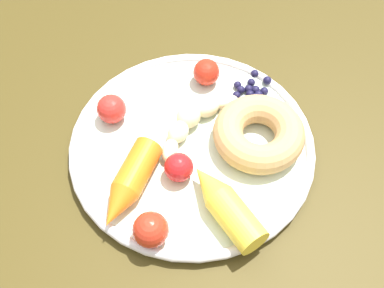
{
  "coord_description": "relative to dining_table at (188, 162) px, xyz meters",
  "views": [
    {
      "loc": [
        0.35,
        0.06,
        1.24
      ],
      "look_at": [
        0.03,
        0.01,
        0.75
      ],
      "focal_mm": 43.87,
      "sensor_mm": 36.0,
      "label": 1
    }
  ],
  "objects": [
    {
      "name": "carrot_orange",
      "position": [
        0.1,
        -0.05,
        0.11
      ],
      "size": [
        0.12,
        0.06,
        0.04
      ],
      "color": "orange",
      "rests_on": "plate"
    },
    {
      "name": "carrot_yellow",
      "position": [
        0.11,
        0.06,
        0.11
      ],
      "size": [
        0.11,
        0.1,
        0.04
      ],
      "color": "yellow",
      "rests_on": "plate"
    },
    {
      "name": "tomato_mid",
      "position": [
        0.16,
        -0.02,
        0.11
      ],
      "size": [
        0.04,
        0.04,
        0.04
      ],
      "primitive_type": "sphere",
      "color": "red",
      "rests_on": "plate"
    },
    {
      "name": "tomato_extra",
      "position": [
        -0.08,
        0.01,
        0.11
      ],
      "size": [
        0.04,
        0.04,
        0.04
      ],
      "primitive_type": "sphere",
      "color": "red",
      "rests_on": "plate"
    },
    {
      "name": "dining_table",
      "position": [
        0.0,
        0.0,
        0.0
      ],
      "size": [
        1.29,
        0.91,
        0.74
      ],
      "color": "#3F3412",
      "rests_on": "ground_plane"
    },
    {
      "name": "banana",
      "position": [
        -0.0,
        0.01,
        0.1
      ],
      "size": [
        0.12,
        0.09,
        0.03
      ],
      "color": "beige",
      "rests_on": "plate"
    },
    {
      "name": "plate",
      "position": [
        0.03,
        0.01,
        0.09
      ],
      "size": [
        0.31,
        0.31,
        0.02
      ],
      "color": "silver",
      "rests_on": "dining_table"
    },
    {
      "name": "tomato_near",
      "position": [
        0.0,
        -0.1,
        0.11
      ],
      "size": [
        0.04,
        0.04,
        0.04
      ],
      "primitive_type": "sphere",
      "color": "red",
      "rests_on": "plate"
    },
    {
      "name": "tomato_far",
      "position": [
        0.07,
        0.0,
        0.11
      ],
      "size": [
        0.04,
        0.04,
        0.04
      ],
      "primitive_type": "sphere",
      "color": "red",
      "rests_on": "plate"
    },
    {
      "name": "donut",
      "position": [
        0.01,
        0.09,
        0.11
      ],
      "size": [
        0.15,
        0.15,
        0.04
      ],
      "primitive_type": "torus",
      "rotation": [
        0.0,
        0.0,
        1.18
      ],
      "color": "tan",
      "rests_on": "plate"
    },
    {
      "name": "blueberry_pile",
      "position": [
        -0.07,
        0.08,
        0.1
      ],
      "size": [
        0.06,
        0.05,
        0.02
      ],
      "color": "#191638",
      "rests_on": "plate"
    }
  ]
}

